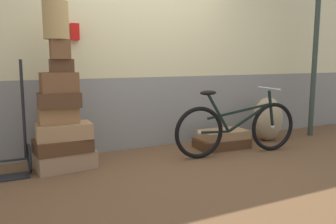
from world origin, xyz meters
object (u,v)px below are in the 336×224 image
at_px(suitcase_1, 63,145).
at_px(suitcase_6, 61,66).
at_px(suitcase_8, 222,143).
at_px(burlap_sack, 267,119).
at_px(suitcase_5, 59,82).
at_px(suitcase_4, 59,100).
at_px(suitcase_2, 64,131).
at_px(suitcase_7, 60,49).
at_px(wicker_basket, 56,20).
at_px(luggage_trolley, 11,150).
at_px(bicycle, 237,128).
at_px(suitcase_3, 58,115).
at_px(suitcase_9, 223,134).
at_px(suitcase_0, 66,160).

relative_size(suitcase_1, suitcase_6, 2.39).
relative_size(suitcase_8, burlap_sack, 1.09).
bearing_deg(suitcase_6, suitcase_5, -151.10).
height_order(suitcase_5, suitcase_6, suitcase_6).
bearing_deg(suitcase_6, suitcase_4, -133.19).
bearing_deg(suitcase_2, suitcase_5, 168.51).
distance_m(suitcase_7, burlap_sack, 3.18).
bearing_deg(suitcase_1, wicker_basket, -162.56).
xyz_separation_m(luggage_trolley, bicycle, (2.65, -0.42, 0.08)).
height_order(suitcase_4, burlap_sack, suitcase_4).
bearing_deg(suitcase_3, suitcase_8, -1.76).
bearing_deg(luggage_trolley, suitcase_9, -1.08).
bearing_deg(suitcase_8, suitcase_0, -176.58).
height_order(suitcase_8, burlap_sack, burlap_sack).
relative_size(burlap_sack, bicycle, 0.38).
relative_size(suitcase_2, wicker_basket, 1.51).
relative_size(suitcase_5, suitcase_7, 1.87).
relative_size(suitcase_4, wicker_basket, 1.14).
xyz_separation_m(suitcase_8, wicker_basket, (-2.16, 0.01, 1.56)).
height_order(suitcase_7, suitcase_9, suitcase_7).
height_order(suitcase_0, bicycle, bicycle).
distance_m(suitcase_2, suitcase_5, 0.54).
relative_size(suitcase_4, suitcase_6, 1.77).
relative_size(suitcase_1, suitcase_4, 1.35).
xyz_separation_m(suitcase_1, bicycle, (2.12, -0.38, 0.08)).
bearing_deg(suitcase_0, suitcase_5, -173.34).
distance_m(suitcase_5, suitcase_9, 2.32).
bearing_deg(suitcase_1, suitcase_3, 142.27).
relative_size(suitcase_4, suitcase_8, 0.62).
distance_m(wicker_basket, bicycle, 2.52).
height_order(suitcase_7, bicycle, suitcase_7).
relative_size(suitcase_4, burlap_sack, 0.68).
bearing_deg(burlap_sack, suitcase_6, -179.39).
height_order(suitcase_3, wicker_basket, wicker_basket).
bearing_deg(suitcase_9, suitcase_2, -176.55).
relative_size(suitcase_7, luggage_trolley, 0.17).
distance_m(suitcase_1, suitcase_3, 0.34).
xyz_separation_m(suitcase_4, suitcase_6, (0.05, 0.04, 0.37)).
height_order(suitcase_4, suitcase_5, suitcase_5).
bearing_deg(suitcase_7, suitcase_3, 124.69).
relative_size(suitcase_9, luggage_trolley, 0.54).
height_order(suitcase_1, suitcase_3, suitcase_3).
distance_m(suitcase_4, wicker_basket, 0.84).
bearing_deg(wicker_basket, suitcase_4, -100.66).
xyz_separation_m(suitcase_0, suitcase_2, (-0.01, -0.01, 0.34)).
bearing_deg(suitcase_3, suitcase_9, -1.55).
bearing_deg(suitcase_0, suitcase_7, -112.98).
bearing_deg(burlap_sack, suitcase_0, -179.20).
bearing_deg(burlap_sack, suitcase_2, -178.95).
bearing_deg(burlap_sack, luggage_trolley, -179.87).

